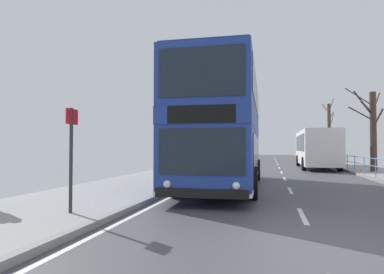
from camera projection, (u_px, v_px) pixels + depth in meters
ground at (273, 242)px, 5.65m from camera, size 15.80×140.00×0.20m
double_decker_bus_main at (224, 129)px, 13.79m from camera, size 2.90×10.60×4.58m
background_bus_far_lane at (316, 148)px, 26.40m from camera, size 2.74×9.86×2.92m
pedestrian_railing_far_kerb at (376, 164)px, 16.84m from camera, size 0.05×29.46×0.98m
bus_stop_sign_near at (71, 147)px, 7.72m from camera, size 0.08×0.44×2.42m
bare_tree_far_00 at (329, 131)px, 39.78m from camera, size 1.43×2.33×7.25m
bare_tree_far_01 at (373, 129)px, 20.82m from camera, size 2.33×2.69×5.36m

